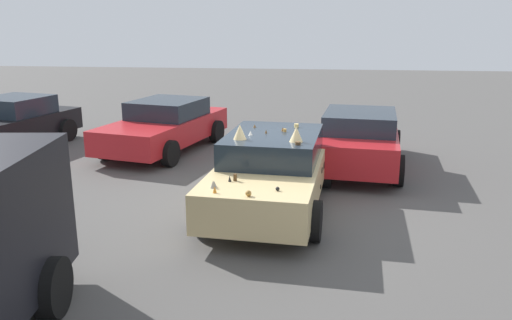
{
  "coord_description": "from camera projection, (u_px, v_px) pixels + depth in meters",
  "views": [
    {
      "loc": [
        -9.04,
        -0.83,
        3.34
      ],
      "look_at": [
        0.0,
        0.3,
        0.9
      ],
      "focal_mm": 35.85,
      "sensor_mm": 36.0,
      "label": 1
    }
  ],
  "objects": [
    {
      "name": "parked_sedan_near_left",
      "position": [
        165.0,
        125.0,
        13.75
      ],
      "size": [
        4.68,
        2.75,
        1.35
      ],
      "rotation": [
        0.0,
        0.0,
        2.92
      ],
      "color": "red",
      "rests_on": "ground"
    },
    {
      "name": "ground_plane",
      "position": [
        272.0,
        207.0,
        9.63
      ],
      "size": [
        60.0,
        60.0,
        0.0
      ],
      "primitive_type": "plane",
      "color": "#514F4C"
    },
    {
      "name": "art_car_decorated",
      "position": [
        272.0,
        170.0,
        9.47
      ],
      "size": [
        4.64,
        2.31,
        1.65
      ],
      "rotation": [
        0.0,
        0.0,
        3.07
      ],
      "color": "#D8BC7F",
      "rests_on": "ground"
    },
    {
      "name": "parked_sedan_far_left",
      "position": [
        11.0,
        123.0,
        14.06
      ],
      "size": [
        4.19,
        2.6,
        1.39
      ],
      "rotation": [
        0.0,
        0.0,
        2.92
      ],
      "color": "black",
      "rests_on": "ground"
    },
    {
      "name": "parked_sedan_row_back_center",
      "position": [
        359.0,
        138.0,
        12.07
      ],
      "size": [
        4.44,
        2.33,
        1.39
      ],
      "rotation": [
        0.0,
        0.0,
        -0.11
      ],
      "color": "red",
      "rests_on": "ground"
    }
  ]
}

